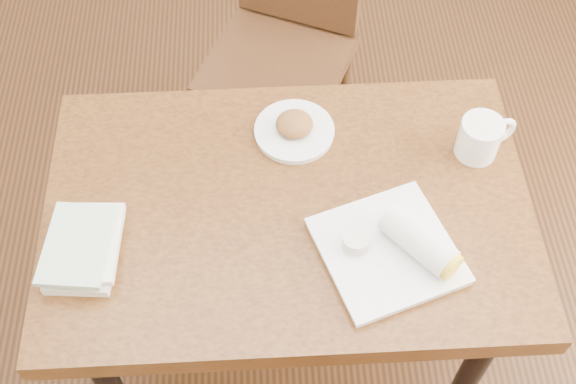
{
  "coord_description": "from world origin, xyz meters",
  "views": [
    {
      "loc": [
        -0.05,
        -0.91,
        2.11
      ],
      "look_at": [
        0.0,
        0.0,
        0.8
      ],
      "focal_mm": 45.0,
      "sensor_mm": 36.0,
      "label": 1
    }
  ],
  "objects_px": {
    "coffee_mug": "(481,137)",
    "book_stack": "(84,247)",
    "chair_far": "(286,29)",
    "plate_scone": "(294,129)",
    "plate_burrito": "(397,248)",
    "table": "(288,227)"
  },
  "relations": [
    {
      "from": "coffee_mug",
      "to": "book_stack",
      "type": "bearing_deg",
      "value": -165.35
    },
    {
      "from": "chair_far",
      "to": "plate_scone",
      "type": "distance_m",
      "value": 0.63
    },
    {
      "from": "plate_scone",
      "to": "plate_burrito",
      "type": "height_order",
      "value": "plate_burrito"
    },
    {
      "from": "plate_burrito",
      "to": "book_stack",
      "type": "bearing_deg",
      "value": 176.77
    },
    {
      "from": "coffee_mug",
      "to": "plate_burrito",
      "type": "relative_size",
      "value": 0.42
    },
    {
      "from": "plate_burrito",
      "to": "book_stack",
      "type": "height_order",
      "value": "plate_burrito"
    },
    {
      "from": "table",
      "to": "plate_burrito",
      "type": "bearing_deg",
      "value": -32.19
    },
    {
      "from": "plate_burrito",
      "to": "book_stack",
      "type": "relative_size",
      "value": 1.57
    },
    {
      "from": "plate_scone",
      "to": "table",
      "type": "bearing_deg",
      "value": -97.23
    },
    {
      "from": "chair_far",
      "to": "book_stack",
      "type": "relative_size",
      "value": 4.29
    },
    {
      "from": "table",
      "to": "plate_burrito",
      "type": "relative_size",
      "value": 3.18
    },
    {
      "from": "table",
      "to": "plate_scone",
      "type": "height_order",
      "value": "plate_scone"
    },
    {
      "from": "plate_scone",
      "to": "coffee_mug",
      "type": "relative_size",
      "value": 1.35
    },
    {
      "from": "plate_scone",
      "to": "plate_burrito",
      "type": "distance_m",
      "value": 0.4
    },
    {
      "from": "chair_far",
      "to": "plate_burrito",
      "type": "height_order",
      "value": "chair_far"
    },
    {
      "from": "chair_far",
      "to": "plate_burrito",
      "type": "relative_size",
      "value": 2.74
    },
    {
      "from": "book_stack",
      "to": "table",
      "type": "bearing_deg",
      "value": 13.26
    },
    {
      "from": "chair_far",
      "to": "plate_scone",
      "type": "xyz_separation_m",
      "value": [
        -0.01,
        -0.59,
        0.22
      ]
    },
    {
      "from": "table",
      "to": "coffee_mug",
      "type": "relative_size",
      "value": 7.63
    },
    {
      "from": "table",
      "to": "coffee_mug",
      "type": "xyz_separation_m",
      "value": [
        0.46,
        0.13,
        0.15
      ]
    },
    {
      "from": "plate_scone",
      "to": "book_stack",
      "type": "distance_m",
      "value": 0.56
    },
    {
      "from": "plate_scone",
      "to": "coffee_mug",
      "type": "xyz_separation_m",
      "value": [
        0.43,
        -0.08,
        0.03
      ]
    }
  ]
}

